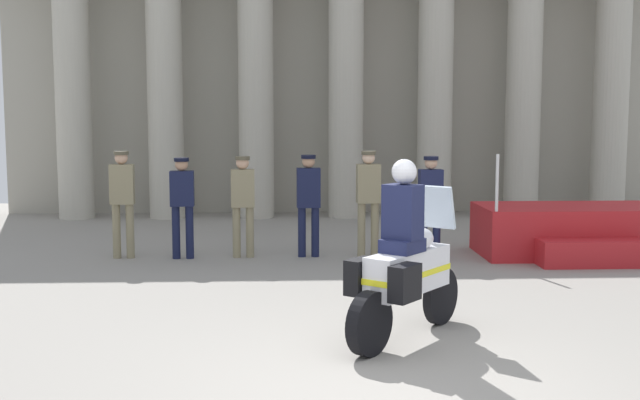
{
  "coord_description": "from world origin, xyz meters",
  "views": [
    {
      "loc": [
        -0.89,
        -6.52,
        2.37
      ],
      "look_at": [
        -0.45,
        3.85,
        1.21
      ],
      "focal_mm": 44.09,
      "sensor_mm": 36.0,
      "label": 1
    }
  ],
  "objects_px": {
    "officer_in_row_1": "(182,199)",
    "reviewing_stand": "(571,232)",
    "officer_in_row_5": "(430,198)",
    "officer_in_row_4": "(368,195)",
    "motorcycle_with_rider": "(405,265)",
    "officer_in_row_2": "(243,198)",
    "officer_in_row_3": "(309,197)",
    "officer_in_row_0": "(122,195)"
  },
  "relations": [
    {
      "from": "motorcycle_with_rider",
      "to": "officer_in_row_4",
      "type": "bearing_deg",
      "value": 38.0
    },
    {
      "from": "officer_in_row_1",
      "to": "officer_in_row_5",
      "type": "height_order",
      "value": "officer_in_row_5"
    },
    {
      "from": "reviewing_stand",
      "to": "officer_in_row_4",
      "type": "distance_m",
      "value": 3.45
    },
    {
      "from": "reviewing_stand",
      "to": "officer_in_row_4",
      "type": "bearing_deg",
      "value": 179.35
    },
    {
      "from": "reviewing_stand",
      "to": "officer_in_row_3",
      "type": "bearing_deg",
      "value": 178.99
    },
    {
      "from": "officer_in_row_3",
      "to": "officer_in_row_1",
      "type": "bearing_deg",
      "value": -0.63
    },
    {
      "from": "motorcycle_with_rider",
      "to": "officer_in_row_1",
      "type": "bearing_deg",
      "value": 70.92
    },
    {
      "from": "officer_in_row_4",
      "to": "motorcycle_with_rider",
      "type": "xyz_separation_m",
      "value": [
        -0.12,
        -4.79,
        -0.24
      ]
    },
    {
      "from": "reviewing_stand",
      "to": "officer_in_row_3",
      "type": "distance_m",
      "value": 4.41
    },
    {
      "from": "reviewing_stand",
      "to": "motorcycle_with_rider",
      "type": "bearing_deg",
      "value": -126.47
    },
    {
      "from": "reviewing_stand",
      "to": "officer_in_row_2",
      "type": "xyz_separation_m",
      "value": [
        -5.45,
        0.08,
        0.59
      ]
    },
    {
      "from": "officer_in_row_2",
      "to": "motorcycle_with_rider",
      "type": "height_order",
      "value": "motorcycle_with_rider"
    },
    {
      "from": "reviewing_stand",
      "to": "officer_in_row_1",
      "type": "xyz_separation_m",
      "value": [
        -6.42,
        0.0,
        0.58
      ]
    },
    {
      "from": "officer_in_row_3",
      "to": "officer_in_row_4",
      "type": "xyz_separation_m",
      "value": [
        0.98,
        -0.04,
        0.04
      ]
    },
    {
      "from": "officer_in_row_2",
      "to": "officer_in_row_3",
      "type": "xyz_separation_m",
      "value": [
        1.07,
        0.0,
        0.01
      ]
    },
    {
      "from": "officer_in_row_4",
      "to": "officer_in_row_3",
      "type": "bearing_deg",
      "value": -5.07
    },
    {
      "from": "officer_in_row_1",
      "to": "reviewing_stand",
      "type": "bearing_deg",
      "value": 177.21
    },
    {
      "from": "officer_in_row_0",
      "to": "officer_in_row_1",
      "type": "relative_size",
      "value": 1.06
    },
    {
      "from": "officer_in_row_0",
      "to": "motorcycle_with_rider",
      "type": "height_order",
      "value": "motorcycle_with_rider"
    },
    {
      "from": "officer_in_row_3",
      "to": "officer_in_row_2",
      "type": "bearing_deg",
      "value": -2.7
    },
    {
      "from": "motorcycle_with_rider",
      "to": "officer_in_row_2",
      "type": "bearing_deg",
      "value": 61.28
    },
    {
      "from": "officer_in_row_5",
      "to": "motorcycle_with_rider",
      "type": "bearing_deg",
      "value": 73.72
    },
    {
      "from": "officer_in_row_4",
      "to": "motorcycle_with_rider",
      "type": "distance_m",
      "value": 4.8
    },
    {
      "from": "officer_in_row_1",
      "to": "officer_in_row_2",
      "type": "distance_m",
      "value": 0.98
    },
    {
      "from": "officer_in_row_0",
      "to": "officer_in_row_5",
      "type": "relative_size",
      "value": 1.06
    },
    {
      "from": "officer_in_row_2",
      "to": "officer_in_row_4",
      "type": "xyz_separation_m",
      "value": [
        2.05,
        -0.04,
        0.05
      ]
    },
    {
      "from": "officer_in_row_3",
      "to": "officer_in_row_4",
      "type": "bearing_deg",
      "value": 174.93
    },
    {
      "from": "officer_in_row_5",
      "to": "reviewing_stand",
      "type": "bearing_deg",
      "value": 176.66
    },
    {
      "from": "officer_in_row_1",
      "to": "motorcycle_with_rider",
      "type": "xyz_separation_m",
      "value": [
        2.91,
        -4.75,
        -0.18
      ]
    },
    {
      "from": "reviewing_stand",
      "to": "officer_in_row_2",
      "type": "relative_size",
      "value": 1.82
    },
    {
      "from": "officer_in_row_2",
      "to": "officer_in_row_5",
      "type": "height_order",
      "value": "officer_in_row_2"
    },
    {
      "from": "officer_in_row_1",
      "to": "officer_in_row_4",
      "type": "bearing_deg",
      "value": 177.93
    },
    {
      "from": "officer_in_row_3",
      "to": "reviewing_stand",
      "type": "bearing_deg",
      "value": 176.2
    },
    {
      "from": "officer_in_row_4",
      "to": "motorcycle_with_rider",
      "type": "relative_size",
      "value": 0.92
    },
    {
      "from": "officer_in_row_4",
      "to": "officer_in_row_5",
      "type": "relative_size",
      "value": 1.05
    },
    {
      "from": "officer_in_row_0",
      "to": "officer_in_row_2",
      "type": "height_order",
      "value": "officer_in_row_0"
    },
    {
      "from": "officer_in_row_0",
      "to": "officer_in_row_1",
      "type": "xyz_separation_m",
      "value": [
        0.98,
        -0.09,
        -0.06
      ]
    },
    {
      "from": "officer_in_row_3",
      "to": "officer_in_row_5",
      "type": "distance_m",
      "value": 2.01
    },
    {
      "from": "officer_in_row_1",
      "to": "officer_in_row_0",
      "type": "bearing_deg",
      "value": -8.02
    },
    {
      "from": "reviewing_stand",
      "to": "officer_in_row_1",
      "type": "distance_m",
      "value": 6.45
    },
    {
      "from": "officer_in_row_0",
      "to": "motorcycle_with_rider",
      "type": "relative_size",
      "value": 0.92
    },
    {
      "from": "officer_in_row_3",
      "to": "officer_in_row_5",
      "type": "xyz_separation_m",
      "value": [
        2.01,
        -0.05,
        -0.01
      ]
    }
  ]
}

